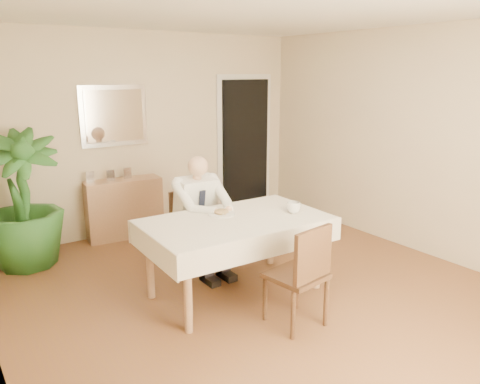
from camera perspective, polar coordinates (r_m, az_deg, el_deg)
room at (r=4.20m, az=2.72°, el=3.64°), size 5.00×5.02×2.60m
doorway at (r=7.11m, az=0.58°, el=5.68°), size 0.96×0.07×2.10m
mirror at (r=6.13m, az=-15.12°, el=8.95°), size 0.86×0.04×0.76m
dining_table at (r=4.41m, az=-0.54°, el=-4.33°), size 1.75×1.07×0.75m
chair_far at (r=5.18m, az=-5.97°, el=-3.94°), size 0.43×0.43×0.82m
chair_near at (r=3.91m, az=7.67°, el=-9.52°), size 0.48×0.48×0.90m
seated_man at (r=4.88m, az=-4.46°, el=-2.21°), size 0.48×0.72×1.24m
plate at (r=4.50m, az=-2.27°, el=-2.70°), size 0.26×0.26×0.02m
food at (r=4.49m, az=-2.27°, el=-2.43°), size 0.14×0.14×0.06m
knife at (r=4.47m, az=-1.42°, el=-2.59°), size 0.01×0.13×0.01m
fork at (r=4.43m, az=-2.29°, el=-2.76°), size 0.01×0.13×0.01m
coffee_mug at (r=4.58m, az=6.55°, el=-1.89°), size 0.17×0.17×0.11m
sideboard at (r=6.20m, az=-13.94°, el=-1.94°), size 0.98×0.42×0.76m
photo_frame_left at (r=6.03m, az=-17.81°, el=1.75°), size 0.10×0.02×0.14m
photo_frame_center at (r=6.05m, az=-15.51°, el=1.96°), size 0.10×0.02×0.14m
photo_frame_right at (r=6.14m, az=-13.56°, el=2.25°), size 0.10×0.02×0.14m
potted_palm at (r=5.55m, az=-25.09°, el=-0.89°), size 0.95×0.95×1.50m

